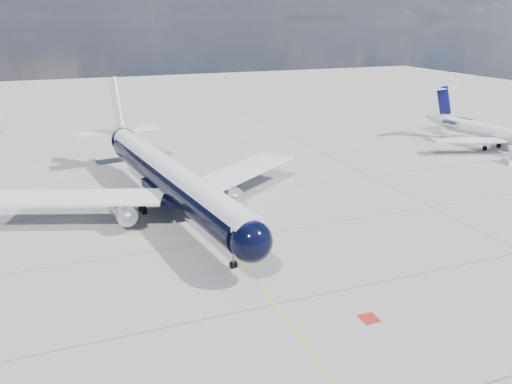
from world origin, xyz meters
TOP-DOWN VIEW (x-y plane):
  - ground at (0.00, 30.00)m, footprint 320.00×320.00m
  - taxiway_centerline at (0.00, 25.00)m, footprint 0.16×160.00m
  - red_marking at (6.80, -10.00)m, footprint 1.60×1.60m
  - main_airliner at (-4.13, 22.46)m, footprint 43.83×53.80m
  - regional_jet at (62.38, 33.02)m, footprint 28.23×32.75m
  - boarding_stair at (57.89, 22.63)m, footprint 3.31×3.62m

SIDE VIEW (x-z plane):
  - ground at x=0.00m, z-range 0.00..0.00m
  - taxiway_centerline at x=0.00m, z-range 0.00..0.01m
  - red_marking at x=6.80m, z-range 0.00..0.01m
  - boarding_stair at x=57.89m, z-range -1.02..2.21m
  - regional_jet at x=62.38m, z-range -2.05..9.06m
  - main_airliner at x=-4.13m, z-range -2.95..12.62m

